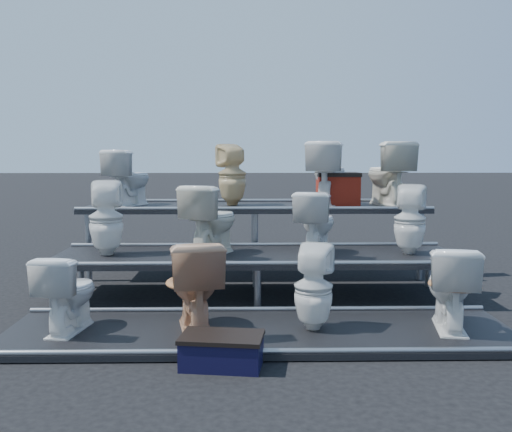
{
  "coord_description": "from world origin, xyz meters",
  "views": [
    {
      "loc": [
        -0.12,
        -5.89,
        1.51
      ],
      "look_at": [
        -0.0,
        0.1,
        0.85
      ],
      "focal_mm": 40.0,
      "sensor_mm": 36.0,
      "label": 1
    }
  ],
  "objects_px": {
    "toilet_0": "(68,292)",
    "red_crate": "(338,191)",
    "toilet_1": "(195,285)",
    "toilet_4": "(106,218)",
    "toilet_11": "(388,174)",
    "toilet_7": "(410,219)",
    "toilet_10": "(328,174)",
    "toilet_8": "(129,178)",
    "toilet_3": "(450,287)",
    "toilet_2": "(313,287)",
    "toilet_6": "(316,223)",
    "toilet_9": "(232,175)",
    "toilet_5": "(211,220)",
    "step_stool": "(222,353)"
  },
  "relations": [
    {
      "from": "toilet_0",
      "to": "red_crate",
      "type": "height_order",
      "value": "red_crate"
    },
    {
      "from": "toilet_1",
      "to": "toilet_0",
      "type": "bearing_deg",
      "value": -11.01
    },
    {
      "from": "toilet_4",
      "to": "toilet_11",
      "type": "height_order",
      "value": "toilet_11"
    },
    {
      "from": "toilet_7",
      "to": "toilet_10",
      "type": "relative_size",
      "value": 0.91
    },
    {
      "from": "toilet_8",
      "to": "toilet_3",
      "type": "bearing_deg",
      "value": 162.42
    },
    {
      "from": "toilet_0",
      "to": "toilet_2",
      "type": "height_order",
      "value": "toilet_2"
    },
    {
      "from": "toilet_0",
      "to": "toilet_11",
      "type": "relative_size",
      "value": 0.8
    },
    {
      "from": "toilet_6",
      "to": "red_crate",
      "type": "height_order",
      "value": "red_crate"
    },
    {
      "from": "toilet_10",
      "to": "toilet_7",
      "type": "bearing_deg",
      "value": 136.35
    },
    {
      "from": "toilet_2",
      "to": "toilet_11",
      "type": "height_order",
      "value": "toilet_11"
    },
    {
      "from": "toilet_9",
      "to": "toilet_5",
      "type": "bearing_deg",
      "value": 59.69
    },
    {
      "from": "toilet_0",
      "to": "red_crate",
      "type": "relative_size",
      "value": 1.26
    },
    {
      "from": "toilet_3",
      "to": "toilet_4",
      "type": "distance_m",
      "value": 3.42
    },
    {
      "from": "toilet_8",
      "to": "step_stool",
      "type": "distance_m",
      "value": 3.68
    },
    {
      "from": "toilet_6",
      "to": "toilet_4",
      "type": "bearing_deg",
      "value": 18.87
    },
    {
      "from": "toilet_7",
      "to": "toilet_9",
      "type": "bearing_deg",
      "value": -14.12
    },
    {
      "from": "toilet_0",
      "to": "toilet_6",
      "type": "height_order",
      "value": "toilet_6"
    },
    {
      "from": "toilet_5",
      "to": "toilet_8",
      "type": "xyz_separation_m",
      "value": [
        -1.11,
        1.3,
        0.38
      ]
    },
    {
      "from": "toilet_1",
      "to": "toilet_10",
      "type": "relative_size",
      "value": 0.95
    },
    {
      "from": "toilet_8",
      "to": "step_stool",
      "type": "xyz_separation_m",
      "value": [
        1.29,
        -3.27,
        -1.11
      ]
    },
    {
      "from": "toilet_1",
      "to": "toilet_10",
      "type": "bearing_deg",
      "value": -130.36
    },
    {
      "from": "toilet_7",
      "to": "toilet_9",
      "type": "height_order",
      "value": "toilet_9"
    },
    {
      "from": "toilet_10",
      "to": "toilet_11",
      "type": "height_order",
      "value": "toilet_10"
    },
    {
      "from": "toilet_3",
      "to": "toilet_9",
      "type": "distance_m",
      "value": 3.3
    },
    {
      "from": "toilet_9",
      "to": "red_crate",
      "type": "bearing_deg",
      "value": 157.01
    },
    {
      "from": "toilet_5",
      "to": "toilet_7",
      "type": "xyz_separation_m",
      "value": [
        2.08,
        0.0,
        -0.0
      ]
    },
    {
      "from": "toilet_4",
      "to": "toilet_8",
      "type": "height_order",
      "value": "toilet_8"
    },
    {
      "from": "red_crate",
      "to": "step_stool",
      "type": "xyz_separation_m",
      "value": [
        -1.34,
        -3.24,
        -0.94
      ]
    },
    {
      "from": "toilet_2",
      "to": "toilet_6",
      "type": "distance_m",
      "value": 1.37
    },
    {
      "from": "toilet_11",
      "to": "toilet_2",
      "type": "bearing_deg",
      "value": 53.41
    },
    {
      "from": "toilet_9",
      "to": "toilet_6",
      "type": "bearing_deg",
      "value": 102.83
    },
    {
      "from": "toilet_1",
      "to": "toilet_4",
      "type": "distance_m",
      "value": 1.71
    },
    {
      "from": "toilet_9",
      "to": "toilet_3",
      "type": "bearing_deg",
      "value": 103.59
    },
    {
      "from": "toilet_3",
      "to": "toilet_6",
      "type": "height_order",
      "value": "toilet_6"
    },
    {
      "from": "red_crate",
      "to": "toilet_8",
      "type": "bearing_deg",
      "value": -179.77
    },
    {
      "from": "toilet_1",
      "to": "toilet_3",
      "type": "relative_size",
      "value": 1.08
    },
    {
      "from": "toilet_1",
      "to": "toilet_11",
      "type": "xyz_separation_m",
      "value": [
        2.22,
        2.6,
        0.82
      ]
    },
    {
      "from": "toilet_1",
      "to": "toilet_6",
      "type": "height_order",
      "value": "toilet_6"
    },
    {
      "from": "toilet_5",
      "to": "step_stool",
      "type": "distance_m",
      "value": 2.1
    },
    {
      "from": "toilet_1",
      "to": "toilet_8",
      "type": "relative_size",
      "value": 1.09
    },
    {
      "from": "toilet_9",
      "to": "toilet_7",
      "type": "bearing_deg",
      "value": 123.5
    },
    {
      "from": "toilet_9",
      "to": "toilet_2",
      "type": "bearing_deg",
      "value": 83.6
    },
    {
      "from": "red_crate",
      "to": "toilet_5",
      "type": "bearing_deg",
      "value": -139.34
    },
    {
      "from": "toilet_6",
      "to": "step_stool",
      "type": "height_order",
      "value": "toilet_6"
    },
    {
      "from": "toilet_0",
      "to": "toilet_1",
      "type": "relative_size",
      "value": 0.84
    },
    {
      "from": "toilet_0",
      "to": "toilet_6",
      "type": "xyz_separation_m",
      "value": [
        2.19,
        1.3,
        0.41
      ]
    },
    {
      "from": "toilet_10",
      "to": "red_crate",
      "type": "distance_m",
      "value": 0.25
    },
    {
      "from": "toilet_8",
      "to": "toilet_4",
      "type": "bearing_deg",
      "value": 112.7
    },
    {
      "from": "toilet_0",
      "to": "toilet_5",
      "type": "relative_size",
      "value": 0.87
    },
    {
      "from": "toilet_3",
      "to": "toilet_2",
      "type": "bearing_deg",
      "value": 11.05
    }
  ]
}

